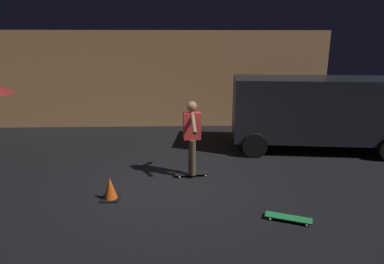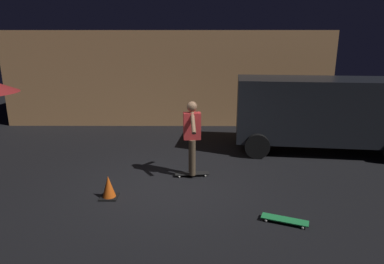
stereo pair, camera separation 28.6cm
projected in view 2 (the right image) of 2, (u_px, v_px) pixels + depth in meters
The scene contains 7 objects.
ground_plane at pixel (169, 186), 6.99m from camera, with size 28.00×28.00×0.00m, color black.
low_building at pixel (172, 74), 13.81m from camera, with size 11.88×4.40×3.40m.
parked_van at pixel (320, 110), 9.17m from camera, with size 4.80×2.69×2.03m.
skateboard_ridden at pixel (192, 174), 7.53m from camera, with size 0.80×0.28×0.07m.
skateboard_spare at pixel (285, 220), 5.55m from camera, with size 0.80×0.48×0.07m.
skater at pixel (192, 133), 7.28m from camera, with size 0.40×0.99×1.67m.
traffic_cone at pixel (109, 188), 6.42m from camera, with size 0.34×0.34×0.46m.
Camera 2 is at (0.53, -6.44, 2.95)m, focal length 30.58 mm.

